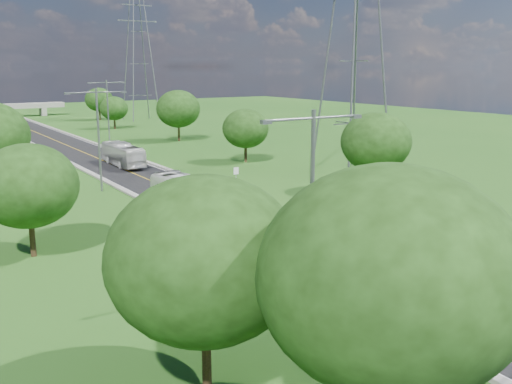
{
  "coord_description": "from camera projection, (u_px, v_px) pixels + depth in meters",
  "views": [
    {
      "loc": [
        -22.93,
        -9.22,
        11.97
      ],
      "look_at": [
        -0.85,
        25.0,
        3.0
      ],
      "focal_mm": 40.0,
      "sensor_mm": 36.0,
      "label": 1
    }
  ],
  "objects": [
    {
      "name": "tree_re",
      "position": [
        114.0,
        108.0,
        111.15
      ],
      "size": [
        5.46,
        5.46,
        6.35
      ],
      "color": "black",
      "rests_on": "ground"
    },
    {
      "name": "tree_rb",
      "position": [
        376.0,
        142.0,
        54.3
      ],
      "size": [
        6.72,
        6.72,
        7.82
      ],
      "color": "black",
      "rests_on": "ground"
    },
    {
      "name": "road",
      "position": [
        96.0,
        158.0,
        76.43
      ],
      "size": [
        8.0,
        150.0,
        0.06
      ],
      "primitive_type": "cube",
      "color": "black",
      "rests_on": "ground"
    },
    {
      "name": "power_tower_near",
      "position": [
        355.0,
        48.0,
        63.74
      ],
      "size": [
        9.0,
        6.4,
        28.0
      ],
      "color": "slate",
      "rests_on": "ground"
    },
    {
      "name": "streetlight_mid_left",
      "position": [
        98.0,
        131.0,
        54.75
      ],
      "size": [
        5.9,
        0.25,
        10.0
      ],
      "color": "slate",
      "rests_on": "ground"
    },
    {
      "name": "streetlight_far_right",
      "position": [
        108.0,
        106.0,
        88.18
      ],
      "size": [
        5.9,
        0.25,
        10.0
      ],
      "color": "slate",
      "rests_on": "ground"
    },
    {
      "name": "curb_left",
      "position": [
        64.0,
        160.0,
        74.16
      ],
      "size": [
        0.5,
        150.0,
        0.22
      ],
      "primitive_type": "cube",
      "color": "gray",
      "rests_on": "ground"
    },
    {
      "name": "power_tower_far",
      "position": [
        139.0,
        57.0,
        127.4
      ],
      "size": [
        9.0,
        6.4,
        28.0
      ],
      "color": "slate",
      "rests_on": "ground"
    },
    {
      "name": "speed_limit_sign",
      "position": [
        236.0,
        175.0,
        55.86
      ],
      "size": [
        0.55,
        0.09,
        2.4
      ],
      "color": "slate",
      "rests_on": "ground"
    },
    {
      "name": "curb_right",
      "position": [
        126.0,
        154.0,
        78.67
      ],
      "size": [
        0.5,
        150.0,
        0.22
      ],
      "primitive_type": "cube",
      "color": "gray",
      "rests_on": "ground"
    },
    {
      "name": "tree_rd",
      "position": [
        178.0,
        109.0,
        92.51
      ],
      "size": [
        7.14,
        7.14,
        8.3
      ],
      "color": "black",
      "rests_on": "ground"
    },
    {
      "name": "bus_outbound",
      "position": [
        123.0,
        155.0,
        69.72
      ],
      "size": [
        2.45,
        9.95,
        2.76
      ],
      "primitive_type": "imported",
      "rotation": [
        0.0,
        0.0,
        3.13
      ],
      "color": "silver",
      "rests_on": "road"
    },
    {
      "name": "tree_rf",
      "position": [
        99.0,
        100.0,
        129.28
      ],
      "size": [
        6.3,
        6.3,
        7.33
      ],
      "color": "black",
      "rests_on": "ground"
    },
    {
      "name": "tree_rc",
      "position": [
        246.0,
        128.0,
        71.96
      ],
      "size": [
        5.88,
        5.88,
        6.84
      ],
      "color": "black",
      "rests_on": "ground"
    },
    {
      "name": "tree_lf",
      "position": [
        389.0,
        277.0,
        16.83
      ],
      "size": [
        7.98,
        7.98,
        9.28
      ],
      "color": "black",
      "rests_on": "ground"
    },
    {
      "name": "streetlight_near_left",
      "position": [
        312.0,
        194.0,
        27.67
      ],
      "size": [
        5.9,
        0.25,
        10.0
      ],
      "color": "slate",
      "rests_on": "ground"
    },
    {
      "name": "tree_la",
      "position": [
        205.0,
        259.0,
        20.3
      ],
      "size": [
        7.14,
        7.14,
        8.3
      ],
      "color": "black",
      "rests_on": "ground"
    },
    {
      "name": "tree_lb",
      "position": [
        28.0,
        186.0,
        35.79
      ],
      "size": [
        6.3,
        6.3,
        7.33
      ],
      "color": "black",
      "rests_on": "ground"
    },
    {
      "name": "bus_inbound",
      "position": [
        198.0,
        197.0,
        46.52
      ],
      "size": [
        4.1,
        11.34,
        3.09
      ],
      "primitive_type": "imported",
      "rotation": [
        0.0,
        0.0,
        0.14
      ],
      "color": "white",
      "rests_on": "road"
    },
    {
      "name": "ground",
      "position": [
        111.0,
        164.0,
        71.52
      ],
      "size": [
        260.0,
        260.0,
        0.0
      ],
      "primitive_type": "plane",
      "color": "#215117",
      "rests_on": "ground"
    }
  ]
}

